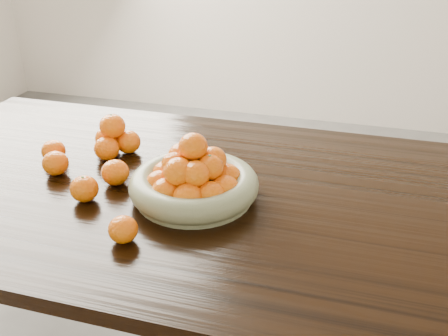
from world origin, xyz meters
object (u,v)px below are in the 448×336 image
(dining_table, at_px, (212,217))
(orange_pyramid, at_px, (114,139))
(fruit_bowl, at_px, (194,181))
(loose_orange_0, at_px, (84,189))

(dining_table, distance_m, orange_pyramid, 0.40)
(fruit_bowl, height_order, loose_orange_0, fruit_bowl)
(dining_table, xyz_separation_m, loose_orange_0, (-0.30, -0.15, 0.12))
(loose_orange_0, bearing_deg, dining_table, 26.23)
(orange_pyramid, relative_size, loose_orange_0, 2.05)
(orange_pyramid, bearing_deg, fruit_bowl, -29.94)
(fruit_bowl, xyz_separation_m, loose_orange_0, (-0.27, -0.09, -0.02))
(dining_table, bearing_deg, loose_orange_0, -153.77)
(dining_table, relative_size, orange_pyramid, 13.31)
(fruit_bowl, xyz_separation_m, orange_pyramid, (-0.32, 0.19, -0.00))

